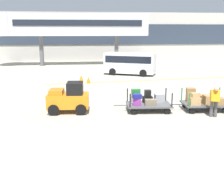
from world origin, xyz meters
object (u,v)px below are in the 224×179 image
(baggage_cart_lead, at_px, (147,101))
(shuttle_van, at_px, (130,62))
(safety_cone_far, at_px, (81,78))
(safety_cone_near, at_px, (88,80))
(baggage_cart_middle, at_px, (204,100))
(baggage_handler, at_px, (215,100))
(baggage_tug, at_px, (69,98))

(baggage_cart_lead, relative_size, shuttle_van, 0.59)
(safety_cone_far, bearing_deg, shuttle_van, 32.60)
(shuttle_van, distance_m, safety_cone_near, 5.95)
(baggage_cart_lead, distance_m, safety_cone_near, 8.74)
(safety_cone_far, bearing_deg, baggage_cart_middle, -56.53)
(baggage_cart_middle, xyz_separation_m, baggage_handler, (-0.02, -1.22, 0.32))
(baggage_cart_lead, xyz_separation_m, baggage_handler, (2.99, -1.49, 0.33))
(shuttle_van, bearing_deg, baggage_cart_lead, -96.35)
(shuttle_van, xyz_separation_m, safety_cone_far, (-4.75, -3.04, -0.96))
(baggage_tug, height_order, safety_cone_far, baggage_tug)
(baggage_cart_lead, relative_size, baggage_cart_middle, 1.00)
(baggage_handler, bearing_deg, safety_cone_near, 120.59)
(baggage_cart_lead, bearing_deg, baggage_handler, -26.40)
(shuttle_van, bearing_deg, baggage_tug, -114.04)
(shuttle_van, relative_size, safety_cone_near, 9.37)
(baggage_handler, xyz_separation_m, shuttle_van, (-1.61, 13.90, 0.37))
(shuttle_van, bearing_deg, safety_cone_near, -135.21)
(baggage_cart_lead, height_order, safety_cone_near, baggage_cart_lead)
(baggage_handler, height_order, safety_cone_near, baggage_handler)
(baggage_tug, height_order, shuttle_van, shuttle_van)
(baggage_cart_middle, bearing_deg, baggage_cart_lead, 174.96)
(baggage_cart_lead, height_order, shuttle_van, shuttle_van)
(baggage_handler, relative_size, safety_cone_near, 2.84)
(baggage_cart_lead, bearing_deg, safety_cone_far, 109.72)
(baggage_cart_lead, xyz_separation_m, shuttle_van, (1.38, 12.42, 0.70))
(baggage_cart_middle, relative_size, safety_cone_far, 5.53)
(baggage_cart_lead, height_order, safety_cone_far, baggage_cart_lead)
(safety_cone_near, bearing_deg, baggage_tug, -99.00)
(baggage_handler, xyz_separation_m, safety_cone_far, (-6.36, 10.87, -0.59))
(baggage_cart_lead, bearing_deg, baggage_tug, 176.98)
(safety_cone_near, distance_m, safety_cone_far, 1.24)
(baggage_cart_middle, relative_size, shuttle_van, 0.59)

